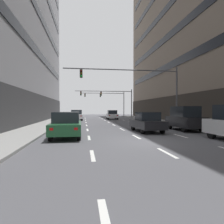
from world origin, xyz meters
TOP-DOWN VIEW (x-y plane):
  - ground_plane at (0.00, 0.00)m, footprint 120.00×120.00m
  - lane_stripe_l1_s3 at (-3.16, -3.00)m, footprint 0.16×2.00m
  - lane_stripe_l1_s4 at (-3.16, 2.00)m, footprint 0.16×2.00m
  - lane_stripe_l1_s5 at (-3.16, 7.00)m, footprint 0.16×2.00m
  - lane_stripe_l1_s6 at (-3.16, 12.00)m, footprint 0.16×2.00m
  - lane_stripe_l1_s7 at (-3.16, 17.00)m, footprint 0.16×2.00m
  - lane_stripe_l1_s8 at (-3.16, 22.00)m, footprint 0.16×2.00m
  - lane_stripe_l1_s9 at (-3.16, 27.00)m, footprint 0.16×2.00m
  - lane_stripe_l1_s10 at (-3.16, 32.00)m, footprint 0.16×2.00m
  - lane_stripe_l2_s3 at (0.00, -3.00)m, footprint 0.16×2.00m
  - lane_stripe_l2_s4 at (0.00, 2.00)m, footprint 0.16×2.00m
  - lane_stripe_l2_s5 at (0.00, 7.00)m, footprint 0.16×2.00m
  - lane_stripe_l2_s6 at (0.00, 12.00)m, footprint 0.16×2.00m
  - lane_stripe_l2_s7 at (0.00, 17.00)m, footprint 0.16×2.00m
  - lane_stripe_l2_s8 at (0.00, 22.00)m, footprint 0.16×2.00m
  - lane_stripe_l2_s9 at (0.00, 27.00)m, footprint 0.16×2.00m
  - lane_stripe_l2_s10 at (0.00, 32.00)m, footprint 0.16×2.00m
  - lane_stripe_l3_s4 at (3.16, 2.00)m, footprint 0.16×2.00m
  - lane_stripe_l3_s5 at (3.16, 7.00)m, footprint 0.16×2.00m
  - lane_stripe_l3_s6 at (3.16, 12.00)m, footprint 0.16×2.00m
  - lane_stripe_l3_s7 at (3.16, 17.00)m, footprint 0.16×2.00m
  - lane_stripe_l3_s8 at (3.16, 22.00)m, footprint 0.16×2.00m
  - lane_stripe_l3_s9 at (3.16, 27.00)m, footprint 0.16×2.00m
  - lane_stripe_l3_s10 at (3.16, 32.00)m, footprint 0.16×2.00m
  - car_driving_0 at (1.65, 25.06)m, footprint 1.95×4.46m
  - car_driving_1 at (1.64, 4.76)m, footprint 1.91×4.37m
  - car_driving_2 at (-4.62, 2.30)m, footprint 1.95×4.52m
  - car_driving_3 at (-4.66, 22.41)m, footprint 2.15×4.69m
  - car_parked_2 at (5.27, 5.36)m, footprint 1.84×4.36m
  - traffic_signal_0 at (2.69, 9.89)m, footprint 12.40×0.35m
  - traffic_signal_1 at (2.26, 30.92)m, footprint 12.03×0.35m
  - traffic_signal_2 at (2.71, 39.18)m, footprint 11.03×0.34m

SIDE VIEW (x-z plane):
  - ground_plane at x=0.00m, z-range 0.00..0.00m
  - lane_stripe_l1_s3 at x=-3.16m, z-range 0.00..0.01m
  - lane_stripe_l1_s4 at x=-3.16m, z-range 0.00..0.01m
  - lane_stripe_l1_s5 at x=-3.16m, z-range 0.00..0.01m
  - lane_stripe_l1_s6 at x=-3.16m, z-range 0.00..0.01m
  - lane_stripe_l1_s7 at x=-3.16m, z-range 0.00..0.01m
  - lane_stripe_l1_s8 at x=-3.16m, z-range 0.00..0.01m
  - lane_stripe_l1_s9 at x=-3.16m, z-range 0.00..0.01m
  - lane_stripe_l1_s10 at x=-3.16m, z-range 0.00..0.01m
  - lane_stripe_l2_s3 at x=0.00m, z-range 0.00..0.01m
  - lane_stripe_l2_s4 at x=0.00m, z-range 0.00..0.01m
  - lane_stripe_l2_s5 at x=0.00m, z-range 0.00..0.01m
  - lane_stripe_l2_s6 at x=0.00m, z-range 0.00..0.01m
  - lane_stripe_l2_s7 at x=0.00m, z-range 0.00..0.01m
  - lane_stripe_l2_s8 at x=0.00m, z-range 0.00..0.01m
  - lane_stripe_l2_s9 at x=0.00m, z-range 0.00..0.01m
  - lane_stripe_l2_s10 at x=0.00m, z-range 0.00..0.01m
  - lane_stripe_l3_s4 at x=3.16m, z-range 0.00..0.01m
  - lane_stripe_l3_s5 at x=3.16m, z-range 0.00..0.01m
  - lane_stripe_l3_s6 at x=3.16m, z-range 0.00..0.01m
  - lane_stripe_l3_s7 at x=3.16m, z-range 0.00..0.01m
  - lane_stripe_l3_s8 at x=3.16m, z-range 0.00..0.01m
  - lane_stripe_l3_s9 at x=3.16m, z-range 0.00..0.01m
  - lane_stripe_l3_s10 at x=3.16m, z-range 0.00..0.01m
  - car_driving_1 at x=1.64m, z-range -0.01..1.61m
  - car_driving_0 at x=1.65m, z-range -0.01..1.64m
  - car_driving_2 at x=-4.62m, z-range -0.01..1.67m
  - car_driving_3 at x=-4.66m, z-range -0.01..1.71m
  - car_parked_2 at x=5.27m, z-range 0.00..2.10m
  - traffic_signal_1 at x=2.26m, z-range 1.56..7.49m
  - traffic_signal_2 at x=2.71m, z-range 1.61..7.67m
  - traffic_signal_0 at x=2.69m, z-range 1.54..7.92m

